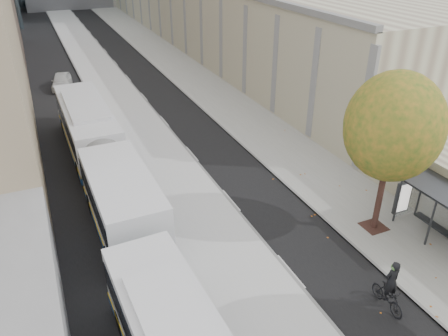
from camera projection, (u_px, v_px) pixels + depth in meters
bus_platform at (120, 103)px, 35.94m from camera, size 4.25×150.00×0.15m
sidewalk at (210, 91)px, 38.80m from camera, size 4.75×150.00×0.08m
tree_c at (394, 127)px, 18.45m from camera, size 4.20×4.20×7.28m
bus_far at (100, 152)px, 24.43m from camera, size 2.94×18.20×3.03m
cyclist at (389, 291)px, 16.16m from camera, size 0.65×1.73×2.18m
distant_car at (62, 81)px, 39.33m from camera, size 2.24×4.12×1.33m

